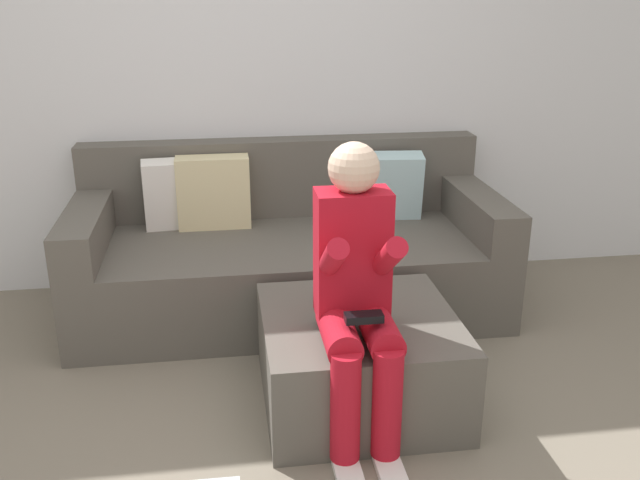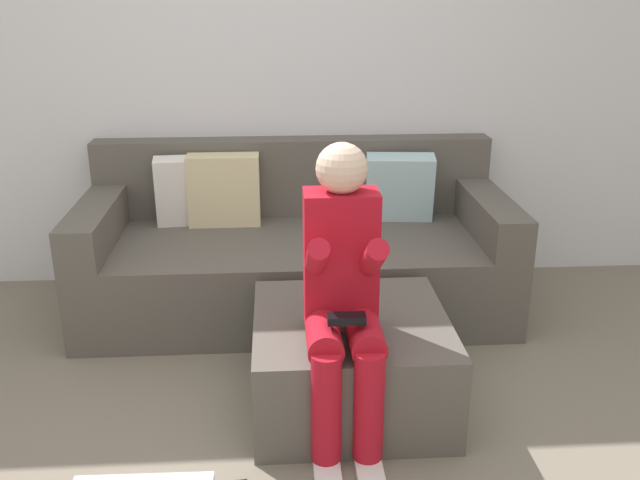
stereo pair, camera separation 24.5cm
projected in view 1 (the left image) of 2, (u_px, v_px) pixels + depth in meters
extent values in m
cube|color=silver|center=(251.00, 49.00, 3.94)|extent=(5.59, 0.10, 2.73)
cube|color=#59544C|center=(290.00, 274.00, 3.85)|extent=(2.28, 0.98, 0.43)
cube|color=#59544C|center=(281.00, 177.00, 4.08)|extent=(2.28, 0.17, 0.45)
cube|color=#59544C|center=(87.00, 227.00, 3.60)|extent=(0.19, 0.98, 0.21)
cube|color=#59544C|center=(476.00, 209.00, 3.88)|extent=(0.19, 0.98, 0.21)
cube|color=white|center=(179.00, 194.00, 3.86)|extent=(0.40, 0.20, 0.40)
cube|color=beige|center=(214.00, 192.00, 3.88)|extent=(0.40, 0.16, 0.40)
cube|color=silver|center=(388.00, 186.00, 4.02)|extent=(0.40, 0.23, 0.40)
cube|color=#59544C|center=(359.00, 359.00, 3.00)|extent=(0.81, 0.81, 0.40)
cube|color=red|center=(352.00, 254.00, 2.72)|extent=(0.29, 0.17, 0.51)
sphere|color=beige|center=(354.00, 168.00, 2.60)|extent=(0.20, 0.20, 0.20)
cylinder|color=red|center=(339.00, 333.00, 2.65)|extent=(0.13, 0.32, 0.13)
cylinder|color=red|center=(345.00, 407.00, 2.58)|extent=(0.11, 0.11, 0.44)
cube|color=white|center=(347.00, 470.00, 2.60)|extent=(0.10, 0.22, 0.03)
cylinder|color=red|center=(332.00, 261.00, 2.58)|extent=(0.08, 0.34, 0.27)
cylinder|color=red|center=(379.00, 331.00, 2.67)|extent=(0.13, 0.32, 0.13)
cylinder|color=red|center=(387.00, 403.00, 2.60)|extent=(0.11, 0.11, 0.44)
cube|color=white|center=(389.00, 466.00, 2.62)|extent=(0.10, 0.22, 0.03)
cylinder|color=red|center=(386.00, 260.00, 2.60)|extent=(0.08, 0.35, 0.28)
cube|color=black|center=(364.00, 317.00, 2.55)|extent=(0.14, 0.06, 0.03)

